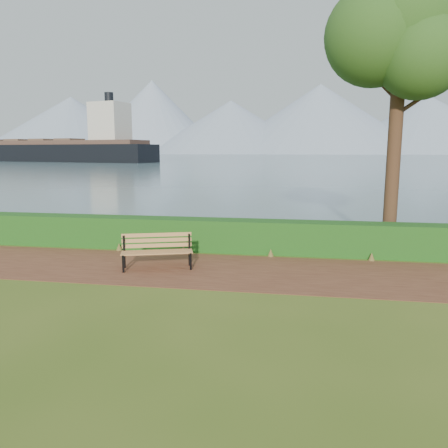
# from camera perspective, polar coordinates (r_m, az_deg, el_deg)

# --- Properties ---
(ground) EXTENTS (140.00, 140.00, 0.00)m
(ground) POSITION_cam_1_polar(r_m,az_deg,el_deg) (11.42, -2.63, -6.40)
(ground) COLOR #415B1A
(ground) RESTS_ON ground
(path) EXTENTS (40.00, 3.40, 0.01)m
(path) POSITION_cam_1_polar(r_m,az_deg,el_deg) (11.70, -2.32, -5.98)
(path) COLOR #552B1D
(path) RESTS_ON ground
(hedge) EXTENTS (32.00, 0.85, 1.00)m
(hedge) POSITION_cam_1_polar(r_m,az_deg,el_deg) (13.79, -0.36, -1.46)
(hedge) COLOR #134012
(hedge) RESTS_ON ground
(water) EXTENTS (700.00, 510.00, 0.00)m
(water) POSITION_cam_1_polar(r_m,az_deg,el_deg) (270.76, 9.25, 8.83)
(water) COLOR #486775
(water) RESTS_ON ground
(mountains) EXTENTS (585.00, 190.00, 70.00)m
(mountains) POSITION_cam_1_polar(r_m,az_deg,el_deg) (417.66, 8.25, 12.89)
(mountains) COLOR #8090AB
(mountains) RESTS_ON ground
(bench) EXTENTS (1.95, 1.10, 0.94)m
(bench) POSITION_cam_1_polar(r_m,az_deg,el_deg) (11.87, -8.74, -3.19)
(bench) COLOR black
(bench) RESTS_ON ground
(tree) EXTENTS (4.44, 3.69, 8.86)m
(tree) POSITION_cam_1_polar(r_m,az_deg,el_deg) (14.78, 22.19, 22.39)
(tree) COLOR #3A2417
(tree) RESTS_ON ground
(cargo_ship) EXTENTS (65.21, 24.55, 19.61)m
(cargo_ship) POSITION_cam_1_polar(r_m,az_deg,el_deg) (131.44, -20.99, 8.89)
(cargo_ship) COLOR black
(cargo_ship) RESTS_ON ground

